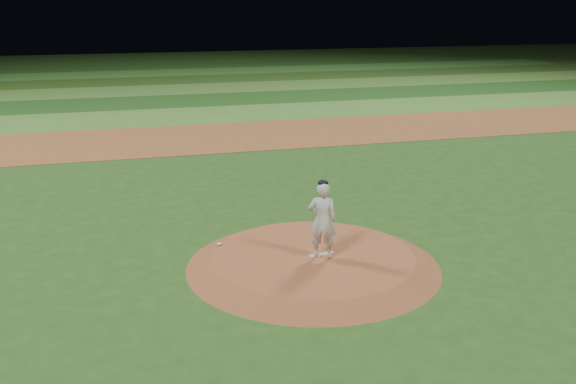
{
  "coord_description": "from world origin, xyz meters",
  "views": [
    {
      "loc": [
        -4.03,
        -12.26,
        5.57
      ],
      "look_at": [
        0.0,
        2.0,
        1.1
      ],
      "focal_mm": 40.0,
      "sensor_mm": 36.0,
      "label": 1
    }
  ],
  "objects_px": {
    "rosin_bag": "(219,244)",
    "pitcher_on_mound": "(322,220)",
    "pitchers_mound": "(313,260)",
    "pitching_rubber": "(322,254)"
  },
  "relations": [
    {
      "from": "rosin_bag",
      "to": "pitchers_mound",
      "type": "bearing_deg",
      "value": -31.35
    },
    {
      "from": "pitchers_mound",
      "to": "pitcher_on_mound",
      "type": "distance_m",
      "value": 1.0
    },
    {
      "from": "pitchers_mound",
      "to": "rosin_bag",
      "type": "height_order",
      "value": "rosin_bag"
    },
    {
      "from": "rosin_bag",
      "to": "pitcher_on_mound",
      "type": "bearing_deg",
      "value": -32.33
    },
    {
      "from": "pitching_rubber",
      "to": "rosin_bag",
      "type": "xyz_separation_m",
      "value": [
        -2.04,
        1.17,
        0.02
      ]
    },
    {
      "from": "rosin_bag",
      "to": "pitcher_on_mound",
      "type": "height_order",
      "value": "pitcher_on_mound"
    },
    {
      "from": "pitchers_mound",
      "to": "pitching_rubber",
      "type": "distance_m",
      "value": 0.23
    },
    {
      "from": "pitching_rubber",
      "to": "pitcher_on_mound",
      "type": "bearing_deg",
      "value": -114.97
    },
    {
      "from": "pitching_rubber",
      "to": "pitcher_on_mound",
      "type": "relative_size",
      "value": 0.33
    },
    {
      "from": "pitchers_mound",
      "to": "pitcher_on_mound",
      "type": "relative_size",
      "value": 3.19
    }
  ]
}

